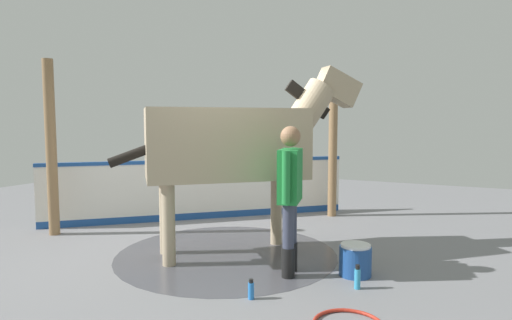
% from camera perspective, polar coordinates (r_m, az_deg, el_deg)
% --- Properties ---
extents(ground_plane, '(16.00, 16.00, 0.02)m').
position_cam_1_polar(ground_plane, '(5.90, -7.02, -12.17)').
color(ground_plane, gray).
extents(wet_patch, '(2.90, 2.90, 0.00)m').
position_cam_1_polar(wet_patch, '(5.73, -3.95, -12.51)').
color(wet_patch, '#4C4C54').
rests_on(wet_patch, ground).
extents(barrier_wall, '(4.08, 3.71, 1.08)m').
position_cam_1_polar(barrier_wall, '(7.67, -7.38, -4.25)').
color(barrier_wall, white).
rests_on(barrier_wall, ground).
extents(roof_post_near, '(0.16, 0.16, 2.69)m').
position_cam_1_polar(roof_post_near, '(7.89, 10.36, 2.17)').
color(roof_post_near, olive).
rests_on(roof_post_near, ground).
extents(roof_post_far, '(0.16, 0.16, 2.69)m').
position_cam_1_polar(roof_post_far, '(7.16, -25.99, 1.46)').
color(roof_post_far, olive).
rests_on(roof_post_far, ground).
extents(horse, '(2.63, 2.41, 2.50)m').
position_cam_1_polar(horse, '(5.50, -2.87, 2.26)').
color(horse, tan).
rests_on(horse, ground).
extents(handler, '(0.32, 0.67, 1.70)m').
position_cam_1_polar(handler, '(4.78, 4.64, -3.99)').
color(handler, black).
rests_on(handler, ground).
extents(wash_bucket, '(0.36, 0.36, 0.36)m').
position_cam_1_polar(wash_bucket, '(5.04, 13.29, -13.02)').
color(wash_bucket, '#1E478C').
rests_on(wash_bucket, ground).
extents(bottle_shampoo, '(0.06, 0.06, 0.26)m').
position_cam_1_polar(bottle_shampoo, '(4.68, 13.57, -15.24)').
color(bottle_shampoo, '#3399CC').
rests_on(bottle_shampoo, ground).
extents(bottle_spray, '(0.06, 0.06, 0.20)m').
position_cam_1_polar(bottle_spray, '(4.33, -0.67, -17.18)').
color(bottle_spray, blue).
rests_on(bottle_spray, ground).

